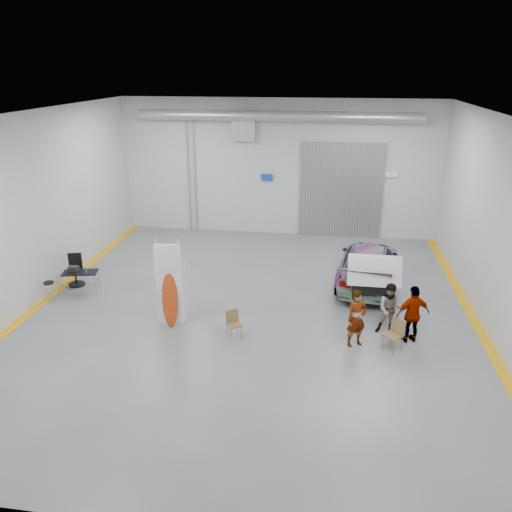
# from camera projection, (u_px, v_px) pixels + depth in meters

# --- Properties ---
(ground) EXTENTS (16.00, 16.00, 0.00)m
(ground) POSITION_uv_depth(u_px,v_px,m) (250.00, 312.00, 15.73)
(ground) COLOR #5B5E63
(ground) RESTS_ON ground
(room_shell) EXTENTS (14.02, 16.18, 6.01)m
(room_shell) POSITION_uv_depth(u_px,v_px,m) (268.00, 170.00, 16.29)
(room_shell) COLOR #B1B3B5
(room_shell) RESTS_ON ground
(sedan_car) EXTENTS (2.58, 5.07, 1.41)m
(sedan_car) POSITION_uv_depth(u_px,v_px,m) (368.00, 264.00, 17.65)
(sedan_car) COLOR white
(sedan_car) RESTS_ON ground
(person_a) EXTENTS (0.72, 0.65, 1.66)m
(person_a) POSITION_uv_depth(u_px,v_px,m) (357.00, 318.00, 13.58)
(person_a) COLOR #875849
(person_a) RESTS_ON ground
(person_b) EXTENTS (0.79, 0.63, 1.55)m
(person_b) POSITION_uv_depth(u_px,v_px,m) (390.00, 309.00, 14.21)
(person_b) COLOR #44607D
(person_b) RESTS_ON ground
(person_c) EXTENTS (1.06, 0.71, 1.69)m
(person_c) POSITION_uv_depth(u_px,v_px,m) (413.00, 314.00, 13.77)
(person_c) COLOR brown
(person_c) RESTS_ON ground
(surfboard_display) EXTENTS (0.78, 0.27, 2.74)m
(surfboard_display) POSITION_uv_depth(u_px,v_px,m) (169.00, 292.00, 14.49)
(surfboard_display) COLOR white
(surfboard_display) RESTS_ON ground
(folding_chair_near) EXTENTS (0.52, 0.56, 0.80)m
(folding_chair_near) POSITION_uv_depth(u_px,v_px,m) (235.00, 330.00, 14.17)
(folding_chair_near) COLOR brown
(folding_chair_near) RESTS_ON ground
(folding_chair_far) EXTENTS (0.59, 0.67, 0.90)m
(folding_chair_far) POSITION_uv_depth(u_px,v_px,m) (392.00, 341.00, 13.53)
(folding_chair_far) COLOR brown
(folding_chair_far) RESTS_ON ground
(shop_stool) EXTENTS (0.35, 0.35, 0.68)m
(shop_stool) POSITION_uv_depth(u_px,v_px,m) (50.00, 292.00, 16.33)
(shop_stool) COLOR black
(shop_stool) RESTS_ON ground
(work_table) EXTENTS (1.24, 0.81, 0.93)m
(work_table) POSITION_uv_depth(u_px,v_px,m) (78.00, 272.00, 16.91)
(work_table) COLOR #989BA1
(work_table) RESTS_ON ground
(office_chair) EXTENTS (0.59, 0.62, 1.10)m
(office_chair) POSITION_uv_depth(u_px,v_px,m) (76.00, 272.00, 17.53)
(office_chair) COLOR black
(office_chair) RESTS_ON ground
(trunk_lid) EXTENTS (1.64, 1.00, 0.04)m
(trunk_lid) POSITION_uv_depth(u_px,v_px,m) (374.00, 268.00, 15.38)
(trunk_lid) COLOR silver
(trunk_lid) RESTS_ON sedan_car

